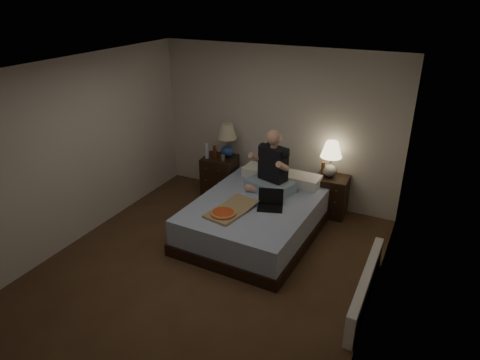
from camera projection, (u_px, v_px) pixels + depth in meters
The scene contains 19 objects.
floor at pixel (209, 266), 5.53m from camera, with size 4.00×4.50×0.00m, color brown.
ceiling at pixel (202, 69), 4.49m from camera, with size 4.00×4.50×0.00m, color white.
wall_back at pixel (277, 126), 6.85m from camera, with size 4.00×2.50×0.00m, color silver.
wall_front at pixel (54, 289), 3.18m from camera, with size 4.00×2.50×0.00m, color silver.
wall_left at pixel (79, 151), 5.81m from camera, with size 4.50×2.50×0.00m, color silver.
wall_right at pixel (382, 214), 4.21m from camera, with size 4.50×2.50×0.00m, color silver.
bed at pixel (256, 218), 6.14m from camera, with size 1.58×2.10×0.53m, color #5C7BB9.
nightstand_left at pixel (220, 176), 7.26m from camera, with size 0.53×0.48×0.70m, color black.
nightstand_right at pixel (331, 195), 6.67m from camera, with size 0.49×0.44×0.63m, color black.
lamp_left at pixel (227, 141), 7.03m from camera, with size 0.32×0.32×0.56m, color navy, non-canonical shape.
lamp_right at pixel (331, 159), 6.44m from camera, with size 0.32×0.32×0.56m, color gray, non-canonical shape.
water_bottle at pixel (207, 151), 7.03m from camera, with size 0.07×0.07×0.25m, color silver.
soda_can at pixel (223, 158), 6.96m from camera, with size 0.07×0.07×0.10m, color beige.
beer_bottle_left at pixel (215, 153), 6.99m from camera, with size 0.06×0.06×0.23m, color #501E0B.
beer_bottle_right at pixel (323, 169), 6.52m from camera, with size 0.06×0.06×0.23m, color #56270C.
person at pixel (271, 162), 6.15m from camera, with size 0.66×0.52×0.93m, color black, non-canonical shape.
laptop at pixel (270, 201), 5.79m from camera, with size 0.34×0.28×0.24m, color black, non-canonical shape.
pizza_box at pixel (223, 214), 5.63m from camera, with size 0.40×0.76×0.08m, color tan, non-canonical shape.
radiator at pixel (365, 287), 4.83m from camera, with size 0.10×1.60×0.40m, color white.
Camera 1 is at (2.37, -3.93, 3.31)m, focal length 32.00 mm.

